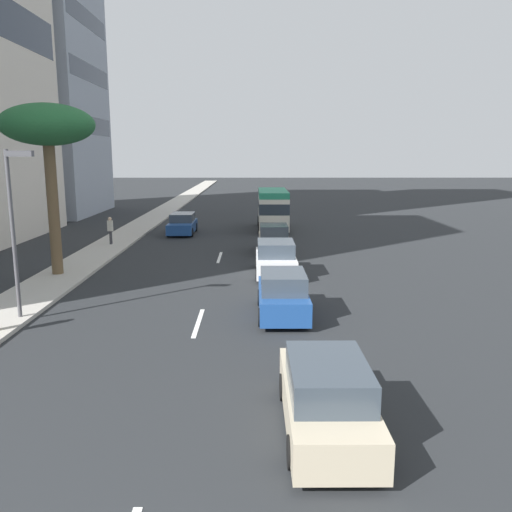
% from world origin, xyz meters
% --- Properties ---
extents(ground_plane, '(198.00, 198.00, 0.00)m').
position_xyz_m(ground_plane, '(31.50, 0.00, 0.00)').
color(ground_plane, '#26282B').
extents(sidewalk_right, '(162.00, 2.58, 0.15)m').
position_xyz_m(sidewalk_right, '(31.50, 7.27, 0.07)').
color(sidewalk_right, '#B2ADA3').
rests_on(sidewalk_right, ground_plane).
extents(lane_stripe_mid, '(3.20, 0.16, 0.01)m').
position_xyz_m(lane_stripe_mid, '(14.02, 0.00, 0.01)').
color(lane_stripe_mid, silver).
rests_on(lane_stripe_mid, ground_plane).
extents(lane_stripe_far, '(3.20, 0.16, 0.01)m').
position_xyz_m(lane_stripe_far, '(26.01, 0.00, 0.01)').
color(lane_stripe_far, silver).
rests_on(lane_stripe_far, ground_plane).
extents(minibus_lead, '(6.94, 2.35, 3.09)m').
position_xyz_m(minibus_lead, '(37.61, -3.48, 1.69)').
color(minibus_lead, silver).
rests_on(minibus_lead, ground_plane).
extents(car_second, '(4.15, 1.81, 1.67)m').
position_xyz_m(car_second, '(14.86, -3.02, 0.78)').
color(car_second, '#1E478C').
rests_on(car_second, ground_plane).
extents(car_third, '(4.00, 1.85, 1.70)m').
position_xyz_m(car_third, '(27.63, -3.18, 0.80)').
color(car_third, beige).
rests_on(car_third, ground_plane).
extents(car_fourth, '(4.58, 1.82, 1.64)m').
position_xyz_m(car_fourth, '(6.60, -3.50, 0.78)').
color(car_fourth, beige).
rests_on(car_fourth, ground_plane).
extents(car_fifth, '(4.41, 1.87, 1.53)m').
position_xyz_m(car_fifth, '(35.24, 3.33, 0.73)').
color(car_fifth, '#1E478C').
rests_on(car_fifth, ground_plane).
extents(car_sixth, '(4.29, 1.96, 1.70)m').
position_xyz_m(car_sixth, '(21.53, -3.03, 0.80)').
color(car_sixth, white).
rests_on(car_sixth, ground_plane).
extents(pedestrian_near_lamp, '(0.30, 0.34, 1.75)m').
position_xyz_m(pedestrian_near_lamp, '(29.79, 7.23, 1.12)').
color(pedestrian_near_lamp, '#333338').
rests_on(pedestrian_near_lamp, sidewalk_right).
extents(palm_tree, '(4.30, 4.30, 8.01)m').
position_xyz_m(palm_tree, '(21.25, 7.56, 7.01)').
color(palm_tree, brown).
rests_on(palm_tree, sidewalk_right).
extents(street_lamp, '(0.24, 0.97, 5.87)m').
position_xyz_m(street_lamp, '(14.31, 6.26, 3.84)').
color(street_lamp, '#4C4C51').
rests_on(street_lamp, sidewalk_right).
extents(office_tower_far, '(12.78, 13.82, 33.86)m').
position_xyz_m(office_tower_far, '(48.92, 20.48, 16.93)').
color(office_tower_far, '#99A3B2').
rests_on(office_tower_far, ground_plane).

